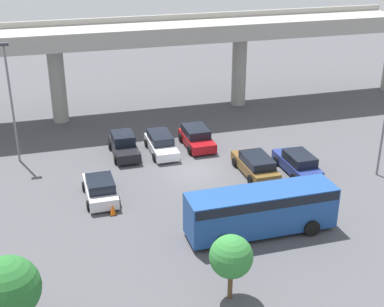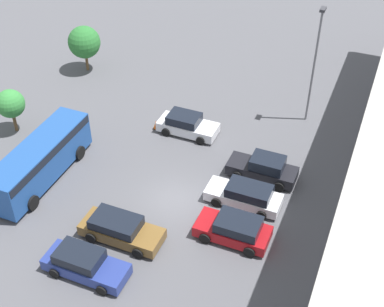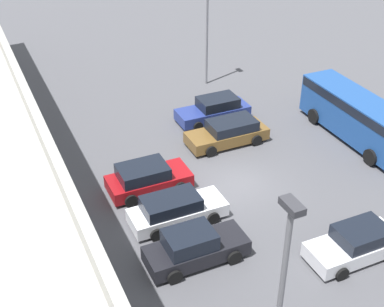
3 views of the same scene
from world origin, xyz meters
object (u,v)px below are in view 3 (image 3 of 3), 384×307
parked_car_1 (194,247)px  parked_car_2 (176,209)px  shuttle_bus (359,115)px  parked_car_5 (214,110)px  parked_car_0 (356,244)px  lamp_post_near_aisle (207,14)px  parked_car_4 (228,132)px  parked_car_3 (147,178)px

parked_car_1 → parked_car_2: 2.89m
shuttle_bus → parked_car_5: bearing=-130.5°
parked_car_0 → lamp_post_near_aisle: (19.41, -2.03, 4.51)m
parked_car_2 → lamp_post_near_aisle: lamp_post_near_aisle is taller
parked_car_0 → parked_car_5: (14.12, -0.03, 0.01)m
parked_car_2 → parked_car_4: 8.01m
parked_car_2 → parked_car_5: size_ratio=1.00×
shuttle_bus → lamp_post_near_aisle: size_ratio=0.96×
parked_car_0 → parked_car_1: 7.17m
shuttle_bus → parked_car_4: bearing=-110.7°
parked_car_2 → parked_car_4: parked_car_4 is taller
parked_car_1 → parked_car_3: size_ratio=1.05×
parked_car_3 → lamp_post_near_aisle: lamp_post_near_aisle is taller
lamp_post_near_aisle → parked_car_4: bearing=162.9°
parked_car_5 → lamp_post_near_aisle: size_ratio=0.52×
parked_car_2 → parked_car_3: bearing=96.4°
parked_car_3 → parked_car_4: bearing=22.5°
parked_car_0 → shuttle_bus: bearing=-129.1°
parked_car_0 → lamp_post_near_aisle: 20.03m
parked_car_3 → parked_car_4: size_ratio=0.89×
parked_car_4 → parked_car_3: bearing=22.5°
parked_car_0 → parked_car_4: 11.12m
parked_car_0 → parked_car_3: bearing=-52.2°
parked_car_1 → lamp_post_near_aisle: lamp_post_near_aisle is taller
parked_car_0 → parked_car_1: (2.69, 6.64, 0.05)m
parked_car_3 → shuttle_bus: shuttle_bus is taller
parked_car_0 → parked_car_5: 14.12m
parked_car_0 → shuttle_bus: shuttle_bus is taller
parked_car_2 → parked_car_5: bearing=53.4°
parked_car_5 → lamp_post_near_aisle: lamp_post_near_aisle is taller
parked_car_4 → lamp_post_near_aisle: (8.30, -2.56, 4.50)m
parked_car_2 → parked_car_4: (5.54, -5.79, 0.01)m
lamp_post_near_aisle → shuttle_bus: bearing=-156.7°
parked_car_4 → parked_car_5: size_ratio=1.03×
parked_car_1 → parked_car_2: size_ratio=0.97×
shuttle_bus → lamp_post_near_aisle: bearing=-156.7°
lamp_post_near_aisle → parked_car_5: bearing=159.3°
parked_car_1 → lamp_post_near_aisle: (16.71, -8.67, 4.46)m
parked_car_3 → shuttle_bus: bearing=-1.0°
parked_car_4 → parked_car_5: bearing=-100.5°
parked_car_5 → lamp_post_near_aisle: bearing=-110.7°
parked_car_2 → parked_car_4: bearing=43.7°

